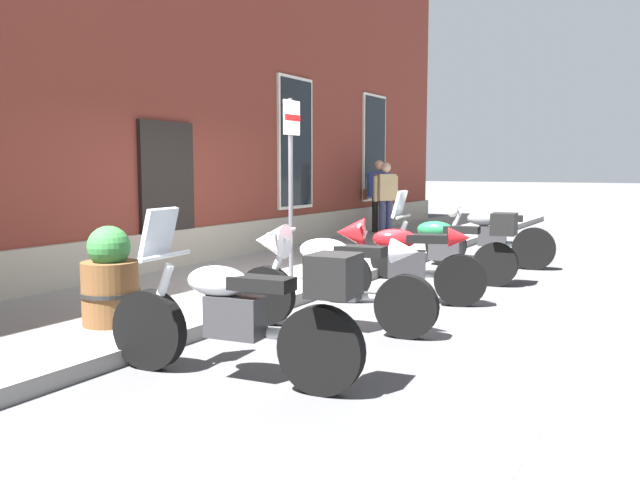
% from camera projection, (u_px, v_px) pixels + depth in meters
% --- Properties ---
extents(ground_plane, '(140.00, 140.00, 0.00)m').
position_uv_depth(ground_plane, '(330.00, 295.00, 8.49)').
color(ground_plane, '#424244').
extents(sidewalk, '(27.60, 2.76, 0.14)m').
position_uv_depth(sidewalk, '(243.00, 281.00, 9.15)').
color(sidewalk, slate).
rests_on(sidewalk, ground_plane).
extents(lane_stripe, '(27.60, 0.12, 0.01)m').
position_uv_depth(lane_stripe, '(597.00, 324.00, 6.92)').
color(lane_stripe, silver).
rests_on(lane_stripe, ground_plane).
extents(brick_pub_facade, '(21.60, 5.79, 7.94)m').
position_uv_depth(brick_pub_facade, '(30.00, 25.00, 10.80)').
color(brick_pub_facade, maroon).
rests_on(brick_pub_facade, ground_plane).
extents(motorcycle_silver_touring, '(0.65, 2.17, 1.32)m').
position_uv_depth(motorcycle_silver_touring, '(243.00, 312.00, 4.97)').
color(motorcycle_silver_touring, black).
rests_on(motorcycle_silver_touring, ground_plane).
extents(motorcycle_white_sport, '(0.62, 2.11, 1.06)m').
position_uv_depth(motorcycle_white_sport, '(326.00, 274.00, 6.59)').
color(motorcycle_white_sport, black).
rests_on(motorcycle_white_sport, ground_plane).
extents(motorcycle_red_sport, '(0.86, 1.89, 1.04)m').
position_uv_depth(motorcycle_red_sport, '(396.00, 257.00, 7.88)').
color(motorcycle_red_sport, black).
rests_on(motorcycle_red_sport, ground_plane).
extents(motorcycle_green_touring, '(0.63, 2.12, 1.30)m').
position_uv_depth(motorcycle_green_touring, '(450.00, 245.00, 9.33)').
color(motorcycle_green_touring, black).
rests_on(motorcycle_green_touring, ground_plane).
extents(motorcycle_grey_naked, '(0.65, 2.07, 1.00)m').
position_uv_depth(motorcycle_grey_naked, '(488.00, 237.00, 10.80)').
color(motorcycle_grey_naked, black).
rests_on(motorcycle_grey_naked, ground_plane).
extents(pedestrian_tan_coat, '(0.59, 0.43, 1.60)m').
position_uv_depth(pedestrian_tan_coat, '(386.00, 196.00, 14.03)').
color(pedestrian_tan_coat, '#2D3351').
rests_on(pedestrian_tan_coat, sidewalk).
extents(pedestrian_blue_top, '(0.23, 0.66, 1.65)m').
position_uv_depth(pedestrian_blue_top, '(379.00, 192.00, 15.18)').
color(pedestrian_blue_top, black).
rests_on(pedestrian_blue_top, sidewalk).
extents(parking_sign, '(0.36, 0.07, 2.38)m').
position_uv_depth(parking_sign, '(291.00, 163.00, 8.62)').
color(parking_sign, '#4C4C51').
rests_on(parking_sign, sidewalk).
extents(barrel_planter, '(0.56, 0.56, 0.94)m').
position_uv_depth(barrel_planter, '(110.00, 281.00, 6.25)').
color(barrel_planter, brown).
rests_on(barrel_planter, sidewalk).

